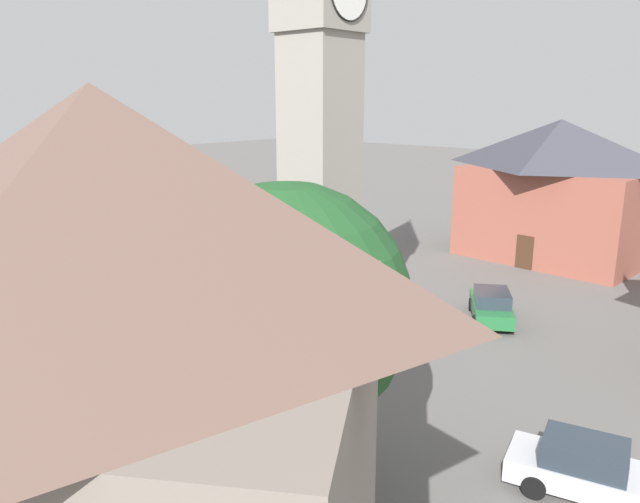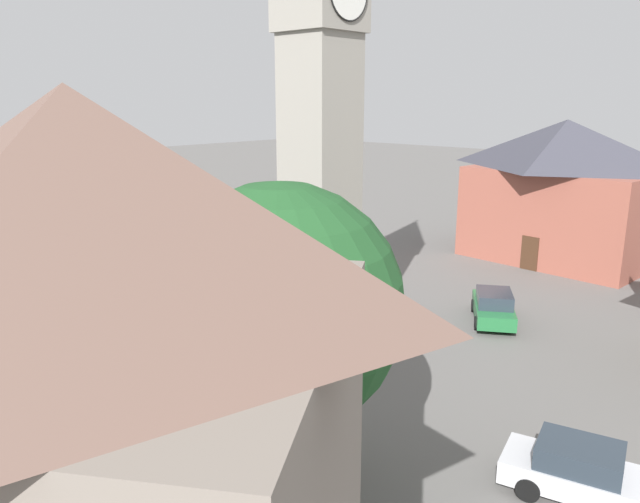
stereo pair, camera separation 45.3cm
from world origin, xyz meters
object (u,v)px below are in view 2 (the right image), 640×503
object	(u,v)px
pedestrian	(232,279)
tree	(280,307)
car_blue_kerb	(190,316)
car_silver_kerb	(583,472)
building_terrace_right	(561,190)
car_red_corner	(250,260)
car_white_side	(35,325)
car_black_far	(493,306)
building_corner_back	(102,477)
clock_tower	(320,23)

from	to	relation	value
pedestrian	tree	size ratio (longest dim) A/B	0.20
car_blue_kerb	car_silver_kerb	bearing A→B (deg)	89.86
car_blue_kerb	building_terrace_right	bearing A→B (deg)	163.16
tree	building_terrace_right	distance (m)	29.12
car_silver_kerb	car_red_corner	bearing A→B (deg)	-109.86
car_red_corner	car_white_side	bearing A→B (deg)	5.63
building_terrace_right	tree	bearing A→B (deg)	8.38
car_white_side	building_terrace_right	distance (m)	31.13
car_black_far	pedestrian	world-z (taller)	pedestrian
building_corner_back	tree	bearing A→B (deg)	-152.80
car_blue_kerb	building_corner_back	size ratio (longest dim) A/B	0.40
car_white_side	pedestrian	size ratio (longest dim) A/B	2.58
car_silver_kerb	building_corner_back	world-z (taller)	building_corner_back
car_black_far	clock_tower	bearing A→B (deg)	-26.60
car_black_far	pedestrian	xyz separation A→B (m)	(5.96, -11.98, 0.25)
car_blue_kerb	car_silver_kerb	xyz separation A→B (m)	(0.04, 17.37, 0.00)
car_blue_kerb	car_black_far	xyz separation A→B (m)	(-10.40, 9.50, 0.00)
car_red_corner	building_terrace_right	size ratio (longest dim) A/B	0.35
pedestrian	building_terrace_right	xyz separation A→B (m)	(-19.16, 9.62, 3.60)
car_blue_kerb	car_silver_kerb	distance (m)	17.37
car_red_corner	tree	world-z (taller)	tree
clock_tower	car_red_corner	size ratio (longest dim) A/B	5.31
clock_tower	car_white_side	world-z (taller)	clock_tower
car_black_far	building_corner_back	xyz separation A→B (m)	(22.09, 5.22, 4.56)
car_white_side	building_terrace_right	world-z (taller)	building_terrace_right
car_silver_kerb	building_corner_back	bearing A→B (deg)	-12.79
car_silver_kerb	building_terrace_right	xyz separation A→B (m)	(-23.65, -10.22, 3.84)
clock_tower	car_black_far	world-z (taller)	clock_tower
car_black_far	pedestrian	distance (m)	13.38
clock_tower	building_corner_back	bearing A→B (deg)	32.62
car_blue_kerb	car_red_corner	xyz separation A→B (m)	(-8.15, -5.33, 0.00)
car_blue_kerb	tree	xyz separation A→B (m)	(5.20, 11.39, 4.49)
car_black_far	car_white_side	bearing A→B (deg)	-40.89
clock_tower	car_white_side	distance (m)	17.38
car_white_side	car_black_far	world-z (taller)	same
pedestrian	tree	world-z (taller)	tree
car_white_side	pedestrian	xyz separation A→B (m)	(-9.65, 1.54, 0.25)
car_white_side	pedestrian	distance (m)	9.78
clock_tower	car_blue_kerb	distance (m)	13.68
tree	building_corner_back	size ratio (longest dim) A/B	0.80
car_blue_kerb	car_red_corner	bearing A→B (deg)	-146.83
clock_tower	tree	world-z (taller)	clock_tower
clock_tower	tree	xyz separation A→B (m)	(7.79, 5.80, -7.72)
car_black_far	building_corner_back	bearing A→B (deg)	13.30
car_silver_kerb	tree	world-z (taller)	tree
pedestrian	car_blue_kerb	bearing A→B (deg)	29.09
car_white_side	car_black_far	distance (m)	20.65
car_silver_kerb	pedestrian	bearing A→B (deg)	-102.75
car_blue_kerb	car_black_far	size ratio (longest dim) A/B	0.96
building_corner_back	building_terrace_right	bearing A→B (deg)	-167.88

